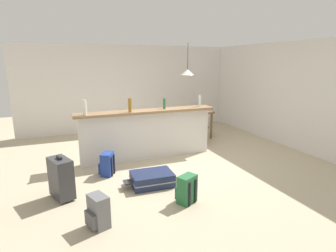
{
  "coord_description": "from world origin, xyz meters",
  "views": [
    {
      "loc": [
        -2.08,
        -5.05,
        2.02
      ],
      "look_at": [
        0.13,
        0.53,
        0.61
      ],
      "focal_mm": 29.18,
      "sensor_mm": 36.0,
      "label": 1
    }
  ],
  "objects_px": {
    "bottle_clear": "(200,101)",
    "bottle_white": "(85,107)",
    "bottle_green": "(164,104)",
    "suitcase_upright_charcoal": "(61,178)",
    "backpack_blue": "(107,164)",
    "backpack_grey": "(98,212)",
    "bottle_amber": "(130,105)",
    "dining_table": "(189,114)",
    "dining_chair_near_partition": "(196,123)",
    "suitcase_flat_navy": "(152,179)",
    "backpack_green": "(187,189)",
    "pendant_lamp": "(188,72)"
  },
  "relations": [
    {
      "from": "backpack_blue",
      "to": "dining_chair_near_partition",
      "type": "bearing_deg",
      "value": 27.03
    },
    {
      "from": "suitcase_upright_charcoal",
      "to": "backpack_blue",
      "type": "bearing_deg",
      "value": 39.3
    },
    {
      "from": "dining_chair_near_partition",
      "to": "backpack_green",
      "type": "distance_m",
      "value": 3.14
    },
    {
      "from": "bottle_green",
      "to": "backpack_grey",
      "type": "bearing_deg",
      "value": -128.01
    },
    {
      "from": "bottle_clear",
      "to": "suitcase_upright_charcoal",
      "type": "bearing_deg",
      "value": -156.88
    },
    {
      "from": "bottle_white",
      "to": "bottle_clear",
      "type": "distance_m",
      "value": 2.51
    },
    {
      "from": "bottle_clear",
      "to": "bottle_white",
      "type": "bearing_deg",
      "value": -176.8
    },
    {
      "from": "bottle_amber",
      "to": "suitcase_upright_charcoal",
      "type": "distance_m",
      "value": 1.98
    },
    {
      "from": "dining_table",
      "to": "bottle_clear",
      "type": "bearing_deg",
      "value": -104.82
    },
    {
      "from": "backpack_blue",
      "to": "bottle_clear",
      "type": "bearing_deg",
      "value": 16.1
    },
    {
      "from": "bottle_green",
      "to": "suitcase_upright_charcoal",
      "type": "relative_size",
      "value": 0.34
    },
    {
      "from": "bottle_green",
      "to": "dining_table",
      "type": "relative_size",
      "value": 0.2
    },
    {
      "from": "bottle_amber",
      "to": "dining_chair_near_partition",
      "type": "height_order",
      "value": "bottle_amber"
    },
    {
      "from": "pendant_lamp",
      "to": "backpack_green",
      "type": "bearing_deg",
      "value": -115.44
    },
    {
      "from": "dining_table",
      "to": "dining_chair_near_partition",
      "type": "xyz_separation_m",
      "value": [
        -0.04,
        -0.49,
        -0.13
      ]
    },
    {
      "from": "bottle_clear",
      "to": "backpack_green",
      "type": "xyz_separation_m",
      "value": [
        -1.31,
        -2.09,
        -0.97
      ]
    },
    {
      "from": "suitcase_flat_navy",
      "to": "backpack_green",
      "type": "bearing_deg",
      "value": -68.49
    },
    {
      "from": "bottle_clear",
      "to": "suitcase_flat_navy",
      "type": "xyz_separation_m",
      "value": [
        -1.6,
        -1.35,
        -1.06
      ]
    },
    {
      "from": "dining_chair_near_partition",
      "to": "suitcase_flat_navy",
      "type": "xyz_separation_m",
      "value": [
        -1.85,
        -1.97,
        -0.41
      ]
    },
    {
      "from": "bottle_green",
      "to": "dining_table",
      "type": "xyz_separation_m",
      "value": [
        1.16,
        1.14,
        -0.51
      ]
    },
    {
      "from": "dining_chair_near_partition",
      "to": "backpack_blue",
      "type": "height_order",
      "value": "dining_chair_near_partition"
    },
    {
      "from": "suitcase_upright_charcoal",
      "to": "bottle_amber",
      "type": "bearing_deg",
      "value": 40.13
    },
    {
      "from": "backpack_blue",
      "to": "bottle_white",
      "type": "bearing_deg",
      "value": 119.53
    },
    {
      "from": "dining_table",
      "to": "suitcase_upright_charcoal",
      "type": "bearing_deg",
      "value": -144.04
    },
    {
      "from": "bottle_green",
      "to": "backpack_green",
      "type": "relative_size",
      "value": 0.53
    },
    {
      "from": "bottle_amber",
      "to": "suitcase_flat_navy",
      "type": "relative_size",
      "value": 0.33
    },
    {
      "from": "bottle_green",
      "to": "backpack_blue",
      "type": "xyz_separation_m",
      "value": [
        -1.35,
        -0.61,
        -0.96
      ]
    },
    {
      "from": "bottle_white",
      "to": "backpack_blue",
      "type": "relative_size",
      "value": 0.69
    },
    {
      "from": "bottle_clear",
      "to": "dining_table",
      "type": "bearing_deg",
      "value": 75.18
    },
    {
      "from": "bottle_clear",
      "to": "backpack_green",
      "type": "height_order",
      "value": "bottle_clear"
    },
    {
      "from": "bottle_white",
      "to": "dining_chair_near_partition",
      "type": "xyz_separation_m",
      "value": [
        2.76,
        0.76,
        -0.68
      ]
    },
    {
      "from": "dining_chair_near_partition",
      "to": "bottle_white",
      "type": "bearing_deg",
      "value": -164.57
    },
    {
      "from": "suitcase_flat_navy",
      "to": "backpack_grey",
      "type": "distance_m",
      "value": 1.34
    },
    {
      "from": "backpack_blue",
      "to": "backpack_grey",
      "type": "relative_size",
      "value": 1.0
    },
    {
      "from": "bottle_amber",
      "to": "suitcase_flat_navy",
      "type": "distance_m",
      "value": 1.63
    },
    {
      "from": "bottle_green",
      "to": "pendant_lamp",
      "type": "bearing_deg",
      "value": 45.82
    },
    {
      "from": "dining_table",
      "to": "dining_chair_near_partition",
      "type": "relative_size",
      "value": 1.18
    },
    {
      "from": "dining_chair_near_partition",
      "to": "backpack_blue",
      "type": "xyz_separation_m",
      "value": [
        -2.47,
        -1.26,
        -0.31
      ]
    },
    {
      "from": "dining_chair_near_partition",
      "to": "suitcase_flat_navy",
      "type": "height_order",
      "value": "dining_chair_near_partition"
    },
    {
      "from": "bottle_amber",
      "to": "backpack_grey",
      "type": "relative_size",
      "value": 0.66
    },
    {
      "from": "bottle_amber",
      "to": "suitcase_upright_charcoal",
      "type": "xyz_separation_m",
      "value": [
        -1.37,
        -1.15,
        -0.85
      ]
    },
    {
      "from": "dining_chair_near_partition",
      "to": "suitcase_upright_charcoal",
      "type": "distance_m",
      "value": 3.78
    },
    {
      "from": "suitcase_upright_charcoal",
      "to": "backpack_grey",
      "type": "relative_size",
      "value": 1.6
    },
    {
      "from": "bottle_white",
      "to": "bottle_amber",
      "type": "xyz_separation_m",
      "value": [
        0.87,
        0.01,
        -0.01
      ]
    },
    {
      "from": "bottle_amber",
      "to": "dining_table",
      "type": "height_order",
      "value": "bottle_amber"
    },
    {
      "from": "pendant_lamp",
      "to": "suitcase_upright_charcoal",
      "type": "relative_size",
      "value": 1.27
    },
    {
      "from": "dining_chair_near_partition",
      "to": "bottle_clear",
      "type": "bearing_deg",
      "value": -112.19
    },
    {
      "from": "pendant_lamp",
      "to": "backpack_blue",
      "type": "distance_m",
      "value": 3.35
    },
    {
      "from": "backpack_grey",
      "to": "bottle_amber",
      "type": "bearing_deg",
      "value": 65.54
    },
    {
      "from": "bottle_white",
      "to": "backpack_blue",
      "type": "xyz_separation_m",
      "value": [
        0.28,
        -0.5,
        -0.99
      ]
    }
  ]
}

